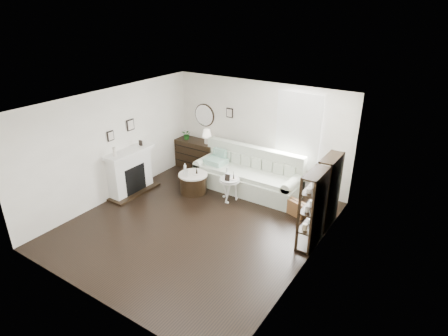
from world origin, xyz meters
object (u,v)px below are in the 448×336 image
Objects in this scene: drum_table at (193,183)px; pedestal_table at (230,180)px; dresser at (197,154)px; sofa at (248,176)px.

drum_table is 1.06m from pedestal_table.
dresser is 2.20m from pedestal_table.
drum_table is (0.85, -1.30, -0.16)m from dresser.
sofa is 1.42m from drum_table.
sofa is at bearing -11.24° from dresser.
pedestal_table is (1.01, 0.13, 0.28)m from drum_table.
dresser is (-1.93, 0.38, 0.06)m from sofa.
sofa is 0.81m from pedestal_table.
dresser is 2.12× the size of pedestal_table.
pedestal_table is at bearing -32.15° from dresser.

